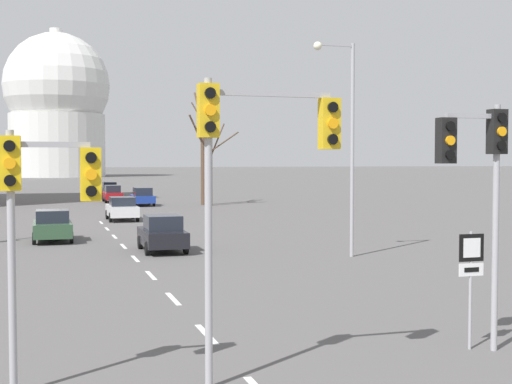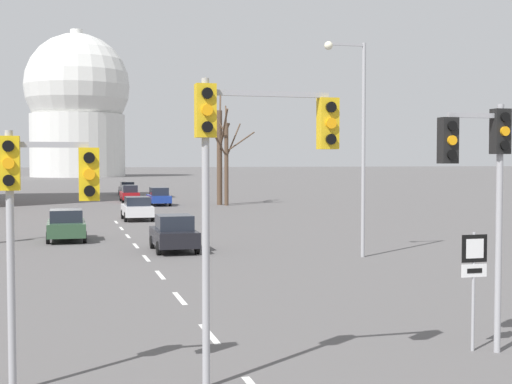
{
  "view_description": "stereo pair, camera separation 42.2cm",
  "coord_description": "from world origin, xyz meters",
  "px_view_note": "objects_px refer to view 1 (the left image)",
  "views": [
    {
      "loc": [
        -3.7,
        -6.98,
        4.15
      ],
      "look_at": [
        0.49,
        6.96,
        3.49
      ],
      "focal_mm": 50.0,
      "sensor_mm": 36.0,
      "label": 1
    },
    {
      "loc": [
        -3.29,
        -7.09,
        4.15
      ],
      "look_at": [
        0.49,
        6.96,
        3.49
      ],
      "focal_mm": 50.0,
      "sensor_mm": 36.0,
      "label": 2
    }
  ],
  "objects_px": {
    "sedan_near_left": "(162,233)",
    "street_lamp_right": "(346,129)",
    "traffic_signal_near_right": "(480,165)",
    "sedan_far_right": "(109,189)",
    "traffic_signal_centre_tall": "(251,153)",
    "sedan_distant_centre": "(142,197)",
    "sedan_far_left": "(122,208)",
    "route_sign_post": "(471,269)",
    "traffic_signal_near_left": "(40,195)",
    "sedan_near_right": "(112,194)",
    "sedan_mid_centre": "(52,226)"
  },
  "relations": [
    {
      "from": "traffic_signal_near_right",
      "to": "sedan_distant_centre",
      "type": "distance_m",
      "value": 51.67
    },
    {
      "from": "sedan_near_right",
      "to": "sedan_distant_centre",
      "type": "relative_size",
      "value": 0.92
    },
    {
      "from": "sedan_distant_centre",
      "to": "sedan_mid_centre",
      "type": "bearing_deg",
      "value": -106.79
    },
    {
      "from": "sedan_near_right",
      "to": "sedan_mid_centre",
      "type": "distance_m",
      "value": 33.9
    },
    {
      "from": "sedan_far_left",
      "to": "traffic_signal_near_right",
      "type": "bearing_deg",
      "value": -84.06
    },
    {
      "from": "sedan_far_right",
      "to": "sedan_distant_centre",
      "type": "distance_m",
      "value": 19.97
    },
    {
      "from": "sedan_mid_centre",
      "to": "sedan_near_left",
      "type": "bearing_deg",
      "value": -49.77
    },
    {
      "from": "traffic_signal_near_right",
      "to": "traffic_signal_centre_tall",
      "type": "xyz_separation_m",
      "value": [
        -5.3,
        -0.71,
        0.24
      ]
    },
    {
      "from": "street_lamp_right",
      "to": "route_sign_post",
      "type": "bearing_deg",
      "value": -103.41
    },
    {
      "from": "traffic_signal_near_left",
      "to": "street_lamp_right",
      "type": "distance_m",
      "value": 19.42
    },
    {
      "from": "traffic_signal_centre_tall",
      "to": "route_sign_post",
      "type": "xyz_separation_m",
      "value": [
        5.28,
        0.93,
        -2.51
      ]
    },
    {
      "from": "sedan_near_left",
      "to": "street_lamp_right",
      "type": "bearing_deg",
      "value": -29.02
    },
    {
      "from": "traffic_signal_centre_tall",
      "to": "sedan_distant_centre",
      "type": "height_order",
      "value": "traffic_signal_centre_tall"
    },
    {
      "from": "traffic_signal_near_right",
      "to": "sedan_near_right",
      "type": "distance_m",
      "value": 57.78
    },
    {
      "from": "route_sign_post",
      "to": "sedan_far_right",
      "type": "xyz_separation_m",
      "value": [
        -1.4,
        71.28,
        -0.98
      ]
    },
    {
      "from": "traffic_signal_near_left",
      "to": "sedan_near_right",
      "type": "distance_m",
      "value": 58.14
    },
    {
      "from": "traffic_signal_centre_tall",
      "to": "sedan_distant_centre",
      "type": "xyz_separation_m",
      "value": [
        5.04,
        52.28,
        -3.46
      ]
    },
    {
      "from": "street_lamp_right",
      "to": "sedan_distant_centre",
      "type": "xyz_separation_m",
      "value": [
        -3.69,
        36.84,
        -4.66
      ]
    },
    {
      "from": "street_lamp_right",
      "to": "sedan_far_right",
      "type": "relative_size",
      "value": 2.15
    },
    {
      "from": "traffic_signal_near_left",
      "to": "sedan_far_right",
      "type": "height_order",
      "value": "traffic_signal_near_left"
    },
    {
      "from": "traffic_signal_near_right",
      "to": "traffic_signal_near_left",
      "type": "bearing_deg",
      "value": -179.62
    },
    {
      "from": "sedan_near_right",
      "to": "sedan_far_right",
      "type": "distance_m",
      "value": 13.9
    },
    {
      "from": "traffic_signal_near_left",
      "to": "sedan_far_left",
      "type": "relative_size",
      "value": 1.11
    },
    {
      "from": "sedan_far_right",
      "to": "traffic_signal_near_right",
      "type": "bearing_deg",
      "value": -88.86
    },
    {
      "from": "route_sign_post",
      "to": "sedan_far_left",
      "type": "distance_m",
      "value": 35.96
    },
    {
      "from": "sedan_mid_centre",
      "to": "sedan_far_right",
      "type": "relative_size",
      "value": 0.93
    },
    {
      "from": "sedan_near_left",
      "to": "sedan_mid_centre",
      "type": "xyz_separation_m",
      "value": [
        -4.71,
        5.57,
        -0.02
      ]
    },
    {
      "from": "sedan_near_right",
      "to": "sedan_distant_centre",
      "type": "bearing_deg",
      "value": -70.88
    },
    {
      "from": "traffic_signal_near_right",
      "to": "sedan_near_right",
      "type": "bearing_deg",
      "value": 92.35
    },
    {
      "from": "sedan_near_left",
      "to": "sedan_mid_centre",
      "type": "bearing_deg",
      "value": 130.23
    },
    {
      "from": "traffic_signal_centre_tall",
      "to": "sedan_mid_centre",
      "type": "distance_m",
      "value": 25.45
    },
    {
      "from": "street_lamp_right",
      "to": "sedan_far_left",
      "type": "distance_m",
      "value": 22.91
    },
    {
      "from": "street_lamp_right",
      "to": "sedan_far_right",
      "type": "xyz_separation_m",
      "value": [
        -4.86,
        56.77,
        -4.68
      ]
    },
    {
      "from": "traffic_signal_near_right",
      "to": "route_sign_post",
      "type": "relative_size",
      "value": 2.06
    },
    {
      "from": "sedan_near_right",
      "to": "sedan_distant_centre",
      "type": "height_order",
      "value": "sedan_near_right"
    },
    {
      "from": "street_lamp_right",
      "to": "sedan_near_right",
      "type": "relative_size",
      "value": 2.18
    },
    {
      "from": "traffic_signal_near_right",
      "to": "route_sign_post",
      "type": "xyz_separation_m",
      "value": [
        -0.03,
        0.23,
        -2.26
      ]
    },
    {
      "from": "traffic_signal_near_right",
      "to": "sedan_far_right",
      "type": "height_order",
      "value": "traffic_signal_near_right"
    },
    {
      "from": "route_sign_post",
      "to": "sedan_distant_centre",
      "type": "relative_size",
      "value": 0.57
    },
    {
      "from": "traffic_signal_near_right",
      "to": "sedan_distant_centre",
      "type": "bearing_deg",
      "value": 90.29
    },
    {
      "from": "route_sign_post",
      "to": "sedan_mid_centre",
      "type": "distance_m",
      "value": 25.54
    },
    {
      "from": "traffic_signal_centre_tall",
      "to": "sedan_near_right",
      "type": "height_order",
      "value": "traffic_signal_centre_tall"
    },
    {
      "from": "traffic_signal_near_left",
      "to": "sedan_near_right",
      "type": "height_order",
      "value": "traffic_signal_near_left"
    },
    {
      "from": "traffic_signal_centre_tall",
      "to": "sedan_distant_centre",
      "type": "bearing_deg",
      "value": 84.49
    },
    {
      "from": "sedan_near_right",
      "to": "sedan_mid_centre",
      "type": "relative_size",
      "value": 1.06
    },
    {
      "from": "traffic_signal_centre_tall",
      "to": "sedan_near_right",
      "type": "distance_m",
      "value": 58.52
    },
    {
      "from": "sedan_near_left",
      "to": "route_sign_post",
      "type": "bearing_deg",
      "value": -78.54
    },
    {
      "from": "traffic_signal_near_left",
      "to": "sedan_far_left",
      "type": "bearing_deg",
      "value": 81.7
    },
    {
      "from": "sedan_mid_centre",
      "to": "sedan_far_left",
      "type": "bearing_deg",
      "value": 67.9
    },
    {
      "from": "street_lamp_right",
      "to": "sedan_far_right",
      "type": "distance_m",
      "value": 57.17
    }
  ]
}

